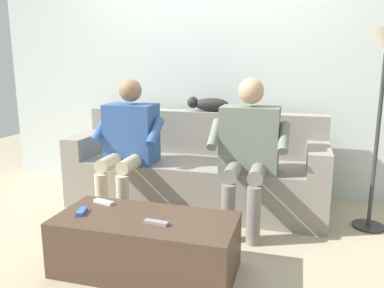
# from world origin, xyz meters

# --- Properties ---
(ground_plane) EXTENTS (8.00, 8.00, 0.00)m
(ground_plane) POSITION_xyz_m (0.00, 0.60, 0.00)
(ground_plane) COLOR tan
(back_wall) EXTENTS (4.52, 0.06, 2.58)m
(back_wall) POSITION_xyz_m (0.00, -0.64, 1.29)
(back_wall) COLOR silver
(back_wall) RESTS_ON ground
(couch) EXTENTS (2.23, 0.73, 0.82)m
(couch) POSITION_xyz_m (0.00, -0.14, 0.30)
(couch) COLOR gray
(couch) RESTS_ON ground
(coffee_table) EXTENTS (1.09, 0.51, 0.35)m
(coffee_table) POSITION_xyz_m (0.00, 1.06, 0.17)
(coffee_table) COLOR #4C3828
(coffee_table) RESTS_ON ground
(person_left_seated) EXTENTS (0.60, 0.55, 1.15)m
(person_left_seated) POSITION_xyz_m (-0.50, 0.21, 0.65)
(person_left_seated) COLOR slate
(person_left_seated) RESTS_ON ground
(person_right_seated) EXTENTS (0.56, 0.59, 1.13)m
(person_right_seated) POSITION_xyz_m (0.50, 0.20, 0.64)
(person_right_seated) COLOR #335693
(person_right_seated) RESTS_ON ground
(cat_on_backrest) EXTENTS (0.54, 0.12, 0.14)m
(cat_on_backrest) POSITION_xyz_m (-0.05, -0.37, 0.89)
(cat_on_backrest) COLOR black
(cat_on_backrest) RESTS_ON couch
(remote_gray) EXTENTS (0.15, 0.06, 0.02)m
(remote_gray) POSITION_xyz_m (-0.10, 1.13, 0.36)
(remote_gray) COLOR gray
(remote_gray) RESTS_ON coffee_table
(remote_white) EXTENTS (0.15, 0.08, 0.02)m
(remote_white) POSITION_xyz_m (0.36, 0.92, 0.36)
(remote_white) COLOR white
(remote_white) RESTS_ON coffee_table
(remote_blue) EXTENTS (0.07, 0.12, 0.02)m
(remote_blue) POSITION_xyz_m (0.40, 1.11, 0.36)
(remote_blue) COLOR #3860B7
(remote_blue) RESTS_ON coffee_table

